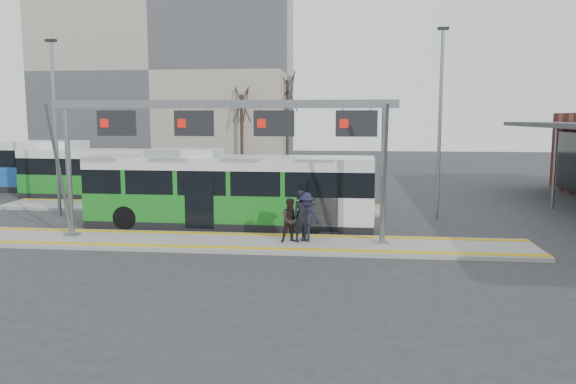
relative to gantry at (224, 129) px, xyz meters
name	(u,v)px	position (x,y,z in m)	size (l,w,h in m)	color
ground	(234,244)	(0.35, -0.25, -4.30)	(120.00, 120.00, 0.00)	#2D2D30
platform_main	(234,243)	(0.35, -0.25, -4.22)	(22.00, 3.00, 0.15)	gray
platform_second	(190,207)	(-3.65, 7.75, -4.22)	(20.00, 3.00, 0.15)	gray
tactile_main	(233,240)	(0.35, -0.25, -4.14)	(22.00, 2.65, 0.02)	gold
tactile_second	(196,202)	(-3.65, 8.90, -4.14)	(20.00, 0.35, 0.02)	gold
gantry	(224,129)	(0.00, 0.00, 0.00)	(13.00, 1.68, 5.20)	slate
apartment_block	(169,73)	(-13.65, 35.75, 4.91)	(24.50, 12.50, 18.40)	#A49B89
hero_bus	(230,192)	(-0.51, 3.12, -2.76)	(12.27, 2.77, 3.36)	black
bg_bus_green	(118,174)	(-8.86, 10.92, -2.89)	(11.55, 3.12, 2.86)	black
passenger_a	(302,216)	(2.91, -0.12, -3.20)	(0.69, 0.46, 1.91)	black
passenger_b	(291,220)	(2.52, -0.24, -3.34)	(0.79, 0.62, 1.63)	black
passenger_c	(305,217)	(3.02, -0.05, -3.24)	(1.18, 0.68, 1.83)	black
tree_left	(241,105)	(-4.96, 28.97, 1.47)	(1.40, 1.40, 7.61)	#382B21
tree_mid	(287,92)	(-1.36, 33.22, 2.80)	(1.40, 1.40, 9.36)	#382B21
tree_far	(111,100)	(-18.49, 32.43, 2.13)	(1.40, 1.40, 8.48)	#382B21
lamp_west	(55,124)	(-9.34, 5.06, 0.11)	(0.50, 0.25, 8.34)	slate
lamp_east	(440,120)	(8.71, 6.06, 0.31)	(0.50, 0.25, 8.74)	slate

